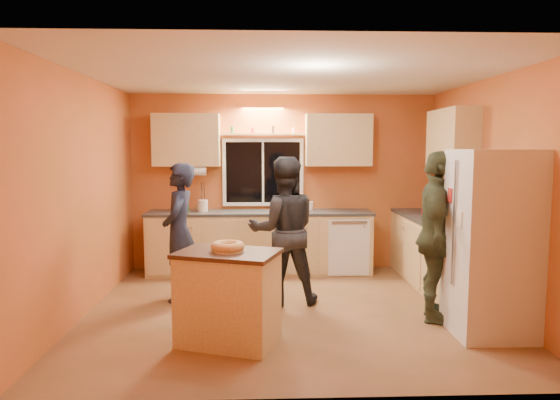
{
  "coord_description": "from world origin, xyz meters",
  "views": [
    {
      "loc": [
        -0.33,
        -5.45,
        1.82
      ],
      "look_at": [
        -0.11,
        0.4,
        1.2
      ],
      "focal_mm": 32.0,
      "sensor_mm": 36.0,
      "label": 1
    }
  ],
  "objects_px": {
    "person_left": "(179,232)",
    "person_right": "(437,237)",
    "refrigerator": "(492,243)",
    "person_center": "(283,231)",
    "island": "(228,297)"
  },
  "relations": [
    {
      "from": "refrigerator",
      "to": "island",
      "type": "bearing_deg",
      "value": -176.86
    },
    {
      "from": "island",
      "to": "person_right",
      "type": "relative_size",
      "value": 0.59
    },
    {
      "from": "person_center",
      "to": "person_right",
      "type": "xyz_separation_m",
      "value": [
        1.57,
        -0.66,
        0.04
      ]
    },
    {
      "from": "person_center",
      "to": "refrigerator",
      "type": "bearing_deg",
      "value": 146.05
    },
    {
      "from": "person_center",
      "to": "person_right",
      "type": "distance_m",
      "value": 1.71
    },
    {
      "from": "refrigerator",
      "to": "island",
      "type": "xyz_separation_m",
      "value": [
        -2.53,
        -0.14,
        -0.46
      ]
    },
    {
      "from": "person_left",
      "to": "person_center",
      "type": "height_order",
      "value": "person_center"
    },
    {
      "from": "refrigerator",
      "to": "person_right",
      "type": "distance_m",
      "value": 0.56
    },
    {
      "from": "island",
      "to": "person_right",
      "type": "distance_m",
      "value": 2.25
    },
    {
      "from": "refrigerator",
      "to": "person_center",
      "type": "height_order",
      "value": "refrigerator"
    },
    {
      "from": "person_left",
      "to": "person_right",
      "type": "distance_m",
      "value": 2.92
    },
    {
      "from": "refrigerator",
      "to": "person_center",
      "type": "relative_size",
      "value": 1.05
    },
    {
      "from": "person_center",
      "to": "person_right",
      "type": "relative_size",
      "value": 0.96
    },
    {
      "from": "refrigerator",
      "to": "person_left",
      "type": "relative_size",
      "value": 1.1
    },
    {
      "from": "refrigerator",
      "to": "person_right",
      "type": "bearing_deg",
      "value": 133.84
    }
  ]
}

